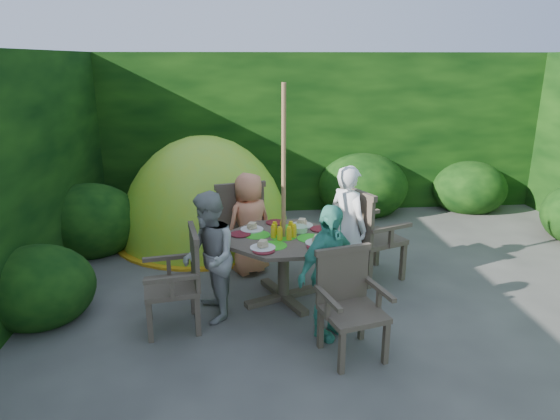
{
  "coord_description": "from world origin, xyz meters",
  "views": [
    {
      "loc": [
        -1.42,
        -4.32,
        2.41
      ],
      "look_at": [
        -0.97,
        0.78,
        0.85
      ],
      "focal_mm": 32.0,
      "sensor_mm": 36.0,
      "label": 1
    }
  ],
  "objects": [
    {
      "name": "garden_chair_left",
      "position": [
        -1.97,
        -0.09,
        0.48
      ],
      "size": [
        0.57,
        0.62,
        0.9
      ],
      "rotation": [
        0.0,
        0.0,
        -1.39
      ],
      "color": "#41362A",
      "rests_on": "ground"
    },
    {
      "name": "patio_table",
      "position": [
        -0.97,
        0.38,
        0.58
      ],
      "size": [
        1.57,
        1.57,
        0.83
      ],
      "rotation": [
        0.0,
        0.0,
        0.42
      ],
      "color": "#41362A",
      "rests_on": "ground"
    },
    {
      "name": "ground",
      "position": [
        0.0,
        0.0,
        0.0
      ],
      "size": [
        60.0,
        60.0,
        0.0
      ],
      "primitive_type": "plane",
      "color": "#494641",
      "rests_on": "ground"
    },
    {
      "name": "garden_chair_front",
      "position": [
        -0.51,
        -0.63,
        0.46
      ],
      "size": [
        0.62,
        0.58,
        0.87
      ],
      "rotation": [
        0.0,
        0.0,
        0.26
      ],
      "color": "#41362A",
      "rests_on": "ground"
    },
    {
      "name": "garden_chair_right",
      "position": [
        0.03,
        0.82,
        0.54
      ],
      "size": [
        0.73,
        0.77,
        1.01
      ],
      "rotation": [
        0.0,
        0.0,
        1.97
      ],
      "color": "#41362A",
      "rests_on": "ground"
    },
    {
      "name": "child_front",
      "position": [
        -0.65,
        -0.35,
        0.61
      ],
      "size": [
        0.75,
        0.69,
        1.23
      ],
      "primitive_type": "imported",
      "rotation": [
        0.0,
        0.0,
        0.68
      ],
      "color": "#4AAD92",
      "rests_on": "ground"
    },
    {
      "name": "child_back",
      "position": [
        -1.29,
        1.11,
        0.59
      ],
      "size": [
        0.69,
        0.62,
        1.19
      ],
      "primitive_type": "imported",
      "rotation": [
        0.0,
        0.0,
        3.69
      ],
      "color": "#F99267",
      "rests_on": "ground"
    },
    {
      "name": "child_left",
      "position": [
        -1.7,
        0.05,
        0.63
      ],
      "size": [
        0.58,
        0.69,
        1.25
      ],
      "primitive_type": "imported",
      "rotation": [
        0.0,
        0.0,
        -1.37
      ],
      "color": "#A2A39E",
      "rests_on": "ground"
    },
    {
      "name": "parasol_pole",
      "position": [
        -0.97,
        0.38,
        1.1
      ],
      "size": [
        0.06,
        0.06,
        2.2
      ],
      "primitive_type": "cylinder",
      "rotation": [
        0.0,
        0.0,
        0.42
      ],
      "color": "olive",
      "rests_on": "ground"
    },
    {
      "name": "hedge_enclosure",
      "position": [
        0.0,
        1.33,
        1.25
      ],
      "size": [
        9.0,
        9.0,
        2.5
      ],
      "color": "black",
      "rests_on": "ground"
    },
    {
      "name": "dome_tent",
      "position": [
        -1.88,
        2.36,
        0.0
      ],
      "size": [
        2.51,
        2.51,
        2.84
      ],
      "rotation": [
        0.0,
        0.0,
        0.08
      ],
      "color": "#AFD529",
      "rests_on": "ground"
    },
    {
      "name": "child_right",
      "position": [
        -0.24,
        0.7,
        0.67
      ],
      "size": [
        0.54,
        0.59,
        1.34
      ],
      "primitive_type": "imported",
      "rotation": [
        0.0,
        0.0,
        2.15
      ],
      "color": "white",
      "rests_on": "ground"
    },
    {
      "name": "garden_chair_back",
      "position": [
        -1.43,
        1.37,
        0.54
      ],
      "size": [
        0.72,
        0.67,
        1.01
      ],
      "rotation": [
        0.0,
        0.0,
        3.38
      ],
      "color": "#41362A",
      "rests_on": "ground"
    }
  ]
}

